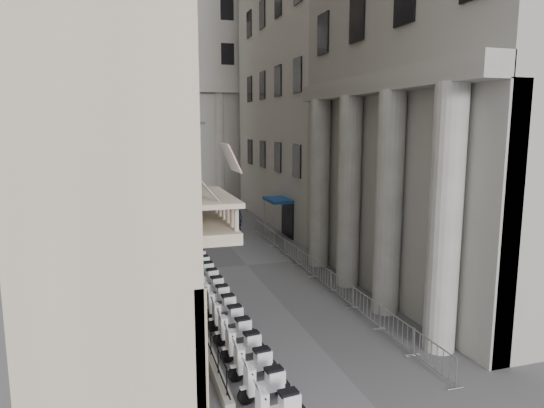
{
  "coord_description": "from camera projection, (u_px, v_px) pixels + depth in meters",
  "views": [
    {
      "loc": [
        -6.95,
        -8.86,
        8.44
      ],
      "look_at": [
        0.24,
        14.69,
        4.5
      ],
      "focal_mm": 32.0,
      "sensor_mm": 36.0,
      "label": 1
    }
  ],
  "objects": [
    {
      "name": "scooter_3",
      "position": [
        244.0,
        359.0,
        17.77
      ],
      "size": [
        1.45,
        0.71,
        1.5
      ],
      "primitive_type": null,
      "rotation": [
        0.0,
        0.0,
        1.68
      ],
      "color": "silver",
      "rests_on": "ground"
    },
    {
      "name": "info_kiosk",
      "position": [
        189.0,
        264.0,
        27.26
      ],
      "size": [
        0.3,
        0.78,
        1.62
      ],
      "rotation": [
        0.0,
        0.0,
        0.08
      ],
      "color": "black",
      "rests_on": "ground"
    },
    {
      "name": "scooter_12",
      "position": [
        195.0,
        266.0,
        29.64
      ],
      "size": [
        1.45,
        0.71,
        1.5
      ],
      "primitive_type": null,
      "rotation": [
        0.0,
        0.0,
        1.68
      ],
      "color": "silver",
      "rests_on": "ground"
    },
    {
      "name": "scooter_2",
      "position": [
        253.0,
        378.0,
        16.45
      ],
      "size": [
        1.45,
        0.71,
        1.5
      ],
      "primitive_type": null,
      "rotation": [
        0.0,
        0.0,
        1.68
      ],
      "color": "silver",
      "rests_on": "ground"
    },
    {
      "name": "scooter_8",
      "position": [
        211.0,
        296.0,
        24.37
      ],
      "size": [
        1.45,
        0.71,
        1.5
      ],
      "primitive_type": null,
      "rotation": [
        0.0,
        0.0,
        1.68
      ],
      "color": "silver",
      "rests_on": "ground"
    },
    {
      "name": "scooter_5",
      "position": [
        228.0,
        329.0,
        20.41
      ],
      "size": [
        1.45,
        0.71,
        1.5
      ],
      "primitive_type": null,
      "rotation": [
        0.0,
        0.0,
        1.68
      ],
      "color": "silver",
      "rests_on": "ground"
    },
    {
      "name": "far_building",
      "position": [
        184.0,
        68.0,
        54.67
      ],
      "size": [
        22.0,
        10.0,
        30.0
      ],
      "primitive_type": "cube",
      "color": "#BBB7B0",
      "rests_on": "ground"
    },
    {
      "name": "barrier_1",
      "position": [
        395.0,
        342.0,
        19.22
      ],
      "size": [
        0.6,
        2.4,
        1.1
      ],
      "primitive_type": null,
      "color": "#999BA0",
      "rests_on": "ground"
    },
    {
      "name": "street_lamp",
      "position": [
        174.0,
        176.0,
        31.63
      ],
      "size": [
        2.67,
        1.3,
        8.78
      ],
      "rotation": [
        0.0,
        0.0,
        0.41
      ],
      "color": "gray",
      "rests_on": "ground"
    },
    {
      "name": "pedestrian_a",
      "position": [
        238.0,
        218.0,
        39.99
      ],
      "size": [
        0.86,
        0.72,
        2.02
      ],
      "primitive_type": "imported",
      "rotation": [
        0.0,
        0.0,
        2.77
      ],
      "color": "black",
      "rests_on": "ground"
    },
    {
      "name": "scooter_7",
      "position": [
        216.0,
        306.0,
        23.05
      ],
      "size": [
        1.45,
        0.71,
        1.5
      ],
      "primitive_type": null,
      "rotation": [
        0.0,
        0.0,
        1.68
      ],
      "color": "silver",
      "rests_on": "ground"
    },
    {
      "name": "barrier_9",
      "position": [
        260.0,
        235.0,
        38.1
      ],
      "size": [
        0.6,
        2.4,
        1.1
      ],
      "primitive_type": null,
      "color": "#999BA0",
      "rests_on": "ground"
    },
    {
      "name": "iron_fence",
      "position": [
        179.0,
        277.0,
        27.46
      ],
      "size": [
        0.3,
        28.0,
        1.4
      ],
      "primitive_type": null,
      "color": "black",
      "rests_on": "ground"
    },
    {
      "name": "barrier_3",
      "position": [
        341.0,
        299.0,
        23.94
      ],
      "size": [
        0.6,
        2.4,
        1.1
      ],
      "primitive_type": null,
      "color": "#999BA0",
      "rests_on": "ground"
    },
    {
      "name": "scooter_4",
      "position": [
        235.0,
        343.0,
        19.09
      ],
      "size": [
        1.45,
        0.71,
        1.5
      ],
      "primitive_type": null,
      "rotation": [
        0.0,
        0.0,
        1.68
      ],
      "color": "silver",
      "rests_on": "ground"
    },
    {
      "name": "flag",
      "position": [
        233.0,
        397.0,
        15.27
      ],
      "size": [
        1.0,
        1.4,
        8.2
      ],
      "primitive_type": null,
      "color": "#9E0C11",
      "rests_on": "ground"
    },
    {
      "name": "barrier_6",
      "position": [
        291.0,
        260.0,
        31.02
      ],
      "size": [
        0.6,
        2.4,
        1.1
      ],
      "primitive_type": null,
      "color": "#999BA0",
      "rests_on": "ground"
    },
    {
      "name": "scooter_10",
      "position": [
        202.0,
        280.0,
        27.01
      ],
      "size": [
        1.45,
        0.71,
        1.5
      ],
      "primitive_type": null,
      "rotation": [
        0.0,
        0.0,
        1.68
      ],
      "color": "silver",
      "rests_on": "ground"
    },
    {
      "name": "pedestrian_b",
      "position": [
        221.0,
        210.0,
        45.13
      ],
      "size": [
        0.96,
        0.88,
        1.59
      ],
      "primitive_type": "imported",
      "rotation": [
        0.0,
        0.0,
        2.67
      ],
      "color": "black",
      "rests_on": "ground"
    },
    {
      "name": "barrier_2",
      "position": [
        365.0,
        318.0,
        21.58
      ],
      "size": [
        0.6,
        2.4,
        1.1
      ],
      "primitive_type": null,
      "color": "#999BA0",
      "rests_on": "ground"
    },
    {
      "name": "scooter_1",
      "position": [
        265.0,
        400.0,
        15.13
      ],
      "size": [
        1.45,
        0.71,
        1.5
      ],
      "primitive_type": null,
      "rotation": [
        0.0,
        0.0,
        1.68
      ],
      "color": "silver",
      "rests_on": "ground"
    },
    {
      "name": "pedestrian_c",
      "position": [
        228.0,
        227.0,
        37.09
      ],
      "size": [
        0.8,
        0.53,
        1.64
      ],
      "primitive_type": "imported",
      "rotation": [
        0.0,
        0.0,
        3.15
      ],
      "color": "black",
      "rests_on": "ground"
    },
    {
      "name": "blue_awning",
      "position": [
        278.0,
        237.0,
        37.46
      ],
      "size": [
        1.6,
        3.0,
        3.0
      ],
      "primitive_type": null,
      "color": "navy",
      "rests_on": "ground"
    },
    {
      "name": "scooter_11",
      "position": [
        199.0,
        273.0,
        28.32
      ],
      "size": [
        1.45,
        0.71,
        1.5
      ],
      "primitive_type": null,
      "rotation": [
        0.0,
        0.0,
        1.68
      ],
      "color": "silver",
      "rests_on": "ground"
    },
    {
      "name": "scooter_6",
      "position": [
        222.0,
        317.0,
        21.73
      ],
      "size": [
        1.45,
        0.71,
        1.5
      ],
      "primitive_type": null,
      "rotation": [
        0.0,
        0.0,
        1.68
      ],
      "color": "silver",
      "rests_on": "ground"
    },
    {
      "name": "security_tent",
      "position": [
        170.0,
        199.0,
        38.34
      ],
      "size": [
        4.13,
        4.13,
        3.36
      ],
      "color": "silver",
      "rests_on": "ground"
    },
    {
      "name": "barrier_4",
      "position": [
        321.0,
        284.0,
        26.3
      ],
      "size": [
        0.6,
        2.4,
        1.1
      ],
      "primitive_type": null,
      "color": "#999BA0",
      "rests_on": "ground"
    },
    {
      "name": "barrier_0",
      "position": [
        433.0,
        372.0,
        16.86
      ],
      "size": [
        0.6,
        2.4,
        1.1
      ],
      "primitive_type": null,
      "color": "#999BA0",
      "rests_on": "ground"
    },
    {
      "name": "scooter_9",
      "position": [
        206.0,
        288.0,
        25.69
      ],
      "size": [
        1.45,
        0.71,
        1.5
      ],
      "primitive_type": null,
      "rotation": [
        0.0,
        0.0,
        1.68
      ],
      "color": "silver",
      "rests_on": "ground"
    },
    {
      "name": "barrier_8",
      "position": [
        269.0,
        242.0,
        35.74
      ],
      "size": [
        0.6,
        2.4,
        1.1
      ],
      "primitive_type": null,
      "color": "#999BA0",
      "rests_on": "ground"
    },
    {
      "name": "barrier_5",
      "position": [
        305.0,
        271.0,
        28.66
      ],
      "size": [
        0.6,
        2.4,
        1.1
      ],
      "primitive_type": null,
      "color": "#999BA0",
      "rests_on": "ground"
    },
    {
      "name": "barrier_7",
      "position": [
        279.0,
        250.0,
        33.38
      ],
      "size": [
        0.6,
        2.4,
        1.1
      ],
      "primitive_type": null,
      "color": "#999BA0",
      "rests_on": "ground"
    },
    {
      "name": "scooter_13",
      "position": [
        192.0,
        260.0,
        30.96
      ],
      "size": [
        1.45,
        0.71,
        1.5
      ],
      "primitive_type": null,
      "rotation": [
        0.0,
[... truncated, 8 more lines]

